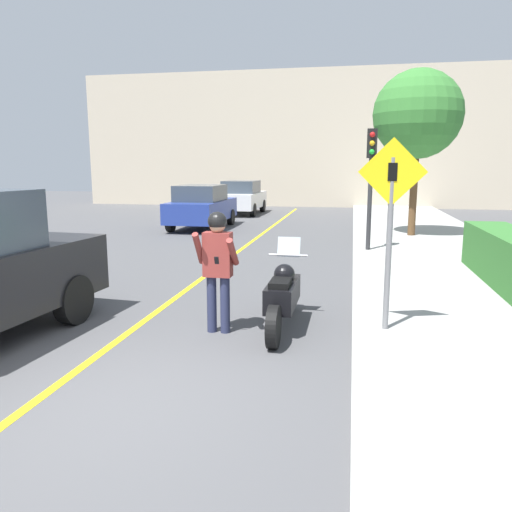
{
  "coord_description": "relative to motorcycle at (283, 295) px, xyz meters",
  "views": [
    {
      "loc": [
        2.55,
        -4.41,
        2.39
      ],
      "look_at": [
        1.13,
        2.93,
        1.04
      ],
      "focal_mm": 35.0,
      "sensor_mm": 36.0,
      "label": 1
    }
  ],
  "objects": [
    {
      "name": "parked_car_blue",
      "position": [
        -4.78,
        11.51,
        0.36
      ],
      "size": [
        1.88,
        4.2,
        1.68
      ],
      "color": "black",
      "rests_on": "ground"
    },
    {
      "name": "crossing_sign",
      "position": [
        1.48,
        -0.21,
        1.23
      ],
      "size": [
        0.91,
        0.08,
        2.63
      ],
      "color": "slate",
      "rests_on": "sidewalk_curb"
    },
    {
      "name": "building_backdrop",
      "position": [
        -1.57,
        23.25,
        3.47
      ],
      "size": [
        28.0,
        1.2,
        7.93
      ],
      "color": "beige",
      "rests_on": "ground"
    },
    {
      "name": "ground_plane",
      "position": [
        -1.57,
        -2.75,
        -0.49
      ],
      "size": [
        80.0,
        80.0,
        0.0
      ],
      "primitive_type": "plane",
      "color": "#4C4C4F"
    },
    {
      "name": "street_tree",
      "position": [
        2.92,
        9.93,
        3.51
      ],
      "size": [
        2.81,
        2.81,
        5.29
      ],
      "color": "brown",
      "rests_on": "sidewalk_curb"
    },
    {
      "name": "parked_car_white",
      "position": [
        -4.53,
        17.58,
        0.36
      ],
      "size": [
        1.88,
        4.2,
        1.68
      ],
      "color": "black",
      "rests_on": "ground"
    },
    {
      "name": "road_center_line",
      "position": [
        -2.17,
        3.25,
        -0.49
      ],
      "size": [
        0.12,
        36.0,
        0.01
      ],
      "color": "yellow",
      "rests_on": "ground"
    },
    {
      "name": "sidewalk_curb",
      "position": [
        3.23,
        1.25,
        -0.42
      ],
      "size": [
        4.4,
        44.0,
        0.14
      ],
      "color": "#9E9E99",
      "rests_on": "ground"
    },
    {
      "name": "hedge_row",
      "position": [
        4.03,
        3.01,
        0.14
      ],
      "size": [
        0.9,
        4.52,
        0.98
      ],
      "color": "#33702D",
      "rests_on": "sidewalk_curb"
    },
    {
      "name": "motorcycle",
      "position": [
        0.0,
        0.0,
        0.0
      ],
      "size": [
        0.62,
        2.33,
        1.28
      ],
      "color": "black",
      "rests_on": "ground"
    },
    {
      "name": "person_biker",
      "position": [
        -0.89,
        -0.4,
        0.59
      ],
      "size": [
        0.59,
        0.48,
        1.76
      ],
      "color": "#282D4C",
      "rests_on": "ground"
    },
    {
      "name": "traffic_light",
      "position": [
        1.43,
        6.65,
        1.91
      ],
      "size": [
        0.26,
        0.3,
        3.22
      ],
      "color": "#2D2D30",
      "rests_on": "sidewalk_curb"
    }
  ]
}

